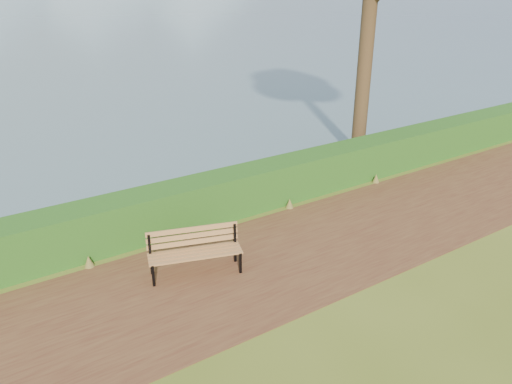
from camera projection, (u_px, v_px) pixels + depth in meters
ground at (286, 266)px, 9.65m from camera, size 140.00×140.00×0.00m
path at (277, 259)px, 9.87m from camera, size 40.00×3.40×0.01m
hedge at (220, 196)px, 11.43m from camera, size 32.00×0.85×1.00m
bench at (194, 248)px, 9.29m from camera, size 1.79×0.99×0.86m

